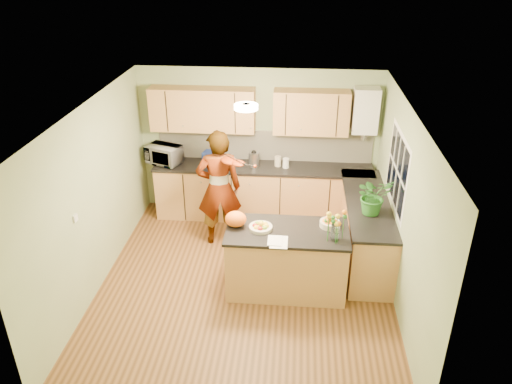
{
  "coord_description": "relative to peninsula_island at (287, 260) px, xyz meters",
  "views": [
    {
      "loc": [
        0.64,
        -5.61,
        4.29
      ],
      "look_at": [
        0.11,
        0.5,
        1.19
      ],
      "focal_mm": 35.0,
      "sensor_mm": 36.0,
      "label": 1
    }
  ],
  "objects": [
    {
      "name": "ceiling_lamp",
      "position": [
        -0.56,
        0.33,
        2.0
      ],
      "size": [
        0.3,
        0.3,
        0.07
      ],
      "color": "#FFEABF",
      "rests_on": "ceiling"
    },
    {
      "name": "orange_bag",
      "position": [
        -0.68,
        0.05,
        0.56
      ],
      "size": [
        0.28,
        0.24,
        0.21
      ],
      "primitive_type": "ellipsoid",
      "rotation": [
        0.0,
        0.0,
        0.0
      ],
      "color": "orange",
      "rests_on": "peninsula_island"
    },
    {
      "name": "boiler",
      "position": [
        1.14,
        2.12,
        1.44
      ],
      "size": [
        0.4,
        0.3,
        0.86
      ],
      "color": "white",
      "rests_on": "wall_back"
    },
    {
      "name": "peninsula_island",
      "position": [
        0.0,
        0.0,
        0.0
      ],
      "size": [
        1.61,
        0.82,
        0.92
      ],
      "color": "#A96E43",
      "rests_on": "floor"
    },
    {
      "name": "ceiling",
      "position": [
        -0.56,
        0.03,
        2.04
      ],
      "size": [
        4.0,
        4.5,
        0.02
      ],
      "primitive_type": "cube",
      "color": "silver",
      "rests_on": "wall_back"
    },
    {
      "name": "potted_plant",
      "position": [
        1.14,
        0.53,
        0.74
      ],
      "size": [
        0.6,
        0.56,
        0.53
      ],
      "primitive_type": "imported",
      "rotation": [
        0.0,
        0.0,
        0.37
      ],
      "color": "#2A6F25",
      "rests_on": "right_counter"
    },
    {
      "name": "fruit_dish",
      "position": [
        -0.35,
        0.0,
        0.5
      ],
      "size": [
        0.31,
        0.31,
        0.11
      ],
      "color": "beige",
      "rests_on": "peninsula_island"
    },
    {
      "name": "floor",
      "position": [
        -0.56,
        0.03,
        -0.46
      ],
      "size": [
        4.5,
        4.5,
        0.0
      ],
      "primitive_type": "plane",
      "color": "#503217",
      "rests_on": "ground"
    },
    {
      "name": "splashback",
      "position": [
        -0.46,
        2.27,
        0.74
      ],
      "size": [
        3.6,
        0.02,
        0.52
      ],
      "primitive_type": "cube",
      "color": "beige",
      "rests_on": "back_counter"
    },
    {
      "name": "window_right",
      "position": [
        1.43,
        0.63,
        1.09
      ],
      "size": [
        0.01,
        1.3,
        1.05
      ],
      "color": "white",
      "rests_on": "wall_right"
    },
    {
      "name": "violinist",
      "position": [
        -1.07,
        1.12,
        0.47
      ],
      "size": [
        0.75,
        0.57,
        1.86
      ],
      "primitive_type": "imported",
      "rotation": [
        0.0,
        0.0,
        3.34
      ],
      "color": "#EBB890",
      "rests_on": "floor"
    },
    {
      "name": "jar_cream",
      "position": [
        -0.22,
        2.02,
        0.56
      ],
      "size": [
        0.14,
        0.14,
        0.17
      ],
      "primitive_type": "cylinder",
      "rotation": [
        0.0,
        0.0,
        -0.38
      ],
      "color": "beige",
      "rests_on": "back_counter"
    },
    {
      "name": "orange_bowl",
      "position": [
        0.55,
        0.15,
        0.52
      ],
      "size": [
        0.27,
        0.27,
        0.15
      ],
      "color": "beige",
      "rests_on": "peninsula_island"
    },
    {
      "name": "violin",
      "position": [
        -0.87,
        0.9,
        1.03
      ],
      "size": [
        0.7,
        0.61,
        0.17
      ],
      "primitive_type": null,
      "rotation": [
        0.17,
        0.0,
        -0.61
      ],
      "color": "#4B1604",
      "rests_on": "violinist"
    },
    {
      "name": "papers",
      "position": [
        -0.1,
        -0.3,
        0.46
      ],
      "size": [
        0.22,
        0.3,
        0.01
      ],
      "primitive_type": "cube",
      "color": "white",
      "rests_on": "peninsula_island"
    },
    {
      "name": "microwave",
      "position": [
        -2.13,
        1.98,
        0.63
      ],
      "size": [
        0.65,
        0.55,
        0.31
      ],
      "primitive_type": "imported",
      "rotation": [
        0.0,
        0.0,
        -0.36
      ],
      "color": "white",
      "rests_on": "back_counter"
    },
    {
      "name": "kettle",
      "position": [
        -0.62,
        1.99,
        0.61
      ],
      "size": [
        0.17,
        0.17,
        0.32
      ],
      "rotation": [
        0.0,
        0.0,
        0.27
      ],
      "color": "#B0B0B5",
      "rests_on": "back_counter"
    },
    {
      "name": "light_switch",
      "position": [
        -2.55,
        -0.57,
        0.84
      ],
      "size": [
        0.02,
        0.09,
        0.09
      ],
      "primitive_type": "cube",
      "color": "white",
      "rests_on": "wall_left"
    },
    {
      "name": "wall_front",
      "position": [
        -0.56,
        -2.22,
        0.79
      ],
      "size": [
        4.0,
        0.02,
        2.5
      ],
      "primitive_type": "cube",
      "color": "gray",
      "rests_on": "floor"
    },
    {
      "name": "wall_back",
      "position": [
        -0.56,
        2.28,
        0.79
      ],
      "size": [
        4.0,
        0.02,
        2.5
      ],
      "primitive_type": "cube",
      "color": "gray",
      "rests_on": "floor"
    },
    {
      "name": "flower_vase",
      "position": [
        0.6,
        -0.18,
        0.78
      ],
      "size": [
        0.26,
        0.26,
        0.48
      ],
      "rotation": [
        0.0,
        0.0,
        0.38
      ],
      "color": "silver",
      "rests_on": "peninsula_island"
    },
    {
      "name": "upper_cabinets",
      "position": [
        -0.74,
        2.11,
        1.39
      ],
      "size": [
        3.2,
        0.34,
        0.7
      ],
      "color": "#A96E43",
      "rests_on": "wall_back"
    },
    {
      "name": "wall_left",
      "position": [
        -2.56,
        0.03,
        0.79
      ],
      "size": [
        0.02,
        4.5,
        2.5
      ],
      "primitive_type": "cube",
      "color": "gray",
      "rests_on": "floor"
    },
    {
      "name": "blue_box",
      "position": [
        -1.32,
        1.98,
        0.59
      ],
      "size": [
        0.32,
        0.27,
        0.23
      ],
      "primitive_type": "cube",
      "rotation": [
        0.0,
        0.0,
        -0.24
      ],
      "color": "navy",
      "rests_on": "back_counter"
    },
    {
      "name": "right_counter",
      "position": [
        1.14,
        0.88,
        0.01
      ],
      "size": [
        0.62,
        2.24,
        0.94
      ],
      "color": "#A96E43",
      "rests_on": "floor"
    },
    {
      "name": "wall_right",
      "position": [
        1.44,
        0.03,
        0.79
      ],
      "size": [
        0.02,
        4.5,
        2.5
      ],
      "primitive_type": "cube",
      "color": "gray",
      "rests_on": "floor"
    },
    {
      "name": "back_counter",
      "position": [
        -0.46,
        1.98,
        0.01
      ],
      "size": [
        3.64,
        0.62,
        0.94
      ],
      "color": "#A96E43",
      "rests_on": "floor"
    },
    {
      "name": "jar_white",
      "position": [
        -0.09,
        1.97,
        0.56
      ],
      "size": [
        0.12,
        0.12,
        0.16
      ],
      "primitive_type": "cylinder",
      "rotation": [
        0.0,
        0.0,
        0.19
      ],
      "color": "white",
      "rests_on": "back_counter"
    }
  ]
}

